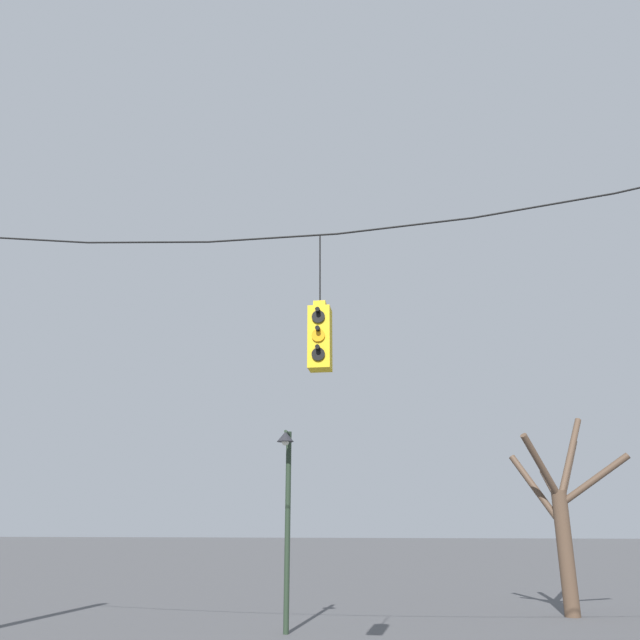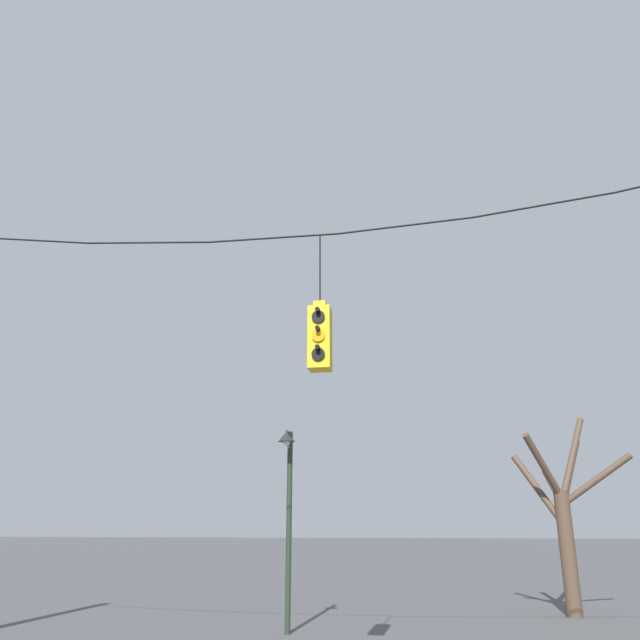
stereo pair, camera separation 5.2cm
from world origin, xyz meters
name	(u,v)px [view 2 (the right image)]	position (x,y,z in m)	size (l,w,h in m)	color
span_wire	(273,224)	(0.00, 0.24, 6.89)	(15.06, 0.03, 0.81)	black
traffic_light_over_intersection	(320,337)	(0.79, 0.23, 4.90)	(0.34, 0.46, 2.24)	yellow
street_lamp	(288,492)	(-0.64, 5.09, 2.84)	(0.37, 0.66, 4.18)	#233323
bare_tree	(565,514)	(5.96, 8.85, 2.42)	(2.89, 2.75, 5.10)	brown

